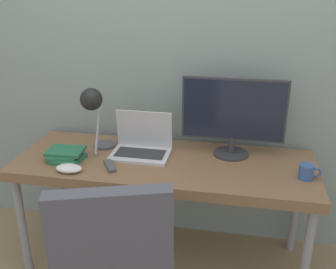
{
  "coord_description": "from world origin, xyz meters",
  "views": [
    {
      "loc": [
        0.42,
        -1.73,
        1.72
      ],
      "look_at": [
        0.03,
        0.29,
        0.89
      ],
      "focal_mm": 42.0,
      "sensor_mm": 36.0,
      "label": 1
    }
  ],
  "objects": [
    {
      "name": "monitor",
      "position": [
        0.38,
        0.49,
        0.97
      ],
      "size": [
        0.61,
        0.21,
        0.47
      ],
      "color": "#333338",
      "rests_on": "desk"
    },
    {
      "name": "laptop",
      "position": [
        -0.15,
        0.39,
        0.77
      ],
      "size": [
        0.35,
        0.24,
        0.25
      ],
      "color": "silver",
      "rests_on": "desk"
    },
    {
      "name": "desk_lamp",
      "position": [
        -0.42,
        0.32,
        1.02
      ],
      "size": [
        0.14,
        0.29,
        0.42
      ],
      "color": "#4C4C51",
      "rests_on": "desk"
    },
    {
      "name": "mug",
      "position": [
        0.79,
        0.25,
        0.75
      ],
      "size": [
        0.12,
        0.08,
        0.08
      ],
      "color": "#385693",
      "rests_on": "desk"
    },
    {
      "name": "desk",
      "position": [
        0.0,
        0.32,
        0.65
      ],
      "size": [
        1.76,
        0.64,
        0.71
      ],
      "color": "brown",
      "rests_on": "ground_plane"
    },
    {
      "name": "game_controller",
      "position": [
        -0.49,
        0.08,
        0.73
      ],
      "size": [
        0.15,
        0.09,
        0.04
      ],
      "color": "white",
      "rests_on": "desk"
    },
    {
      "name": "tv_remote",
      "position": [
        -0.28,
        0.17,
        0.72
      ],
      "size": [
        0.11,
        0.15,
        0.02
      ],
      "color": "#4C4C51",
      "rests_on": "desk"
    },
    {
      "name": "wall_back",
      "position": [
        0.0,
        0.71,
        1.3
      ],
      "size": [
        8.0,
        0.05,
        2.6
      ],
      "color": "gray",
      "rests_on": "ground_plane"
    },
    {
      "name": "book_stack",
      "position": [
        -0.57,
        0.22,
        0.74
      ],
      "size": [
        0.23,
        0.2,
        0.06
      ],
      "color": "#286B47",
      "rests_on": "desk"
    }
  ]
}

